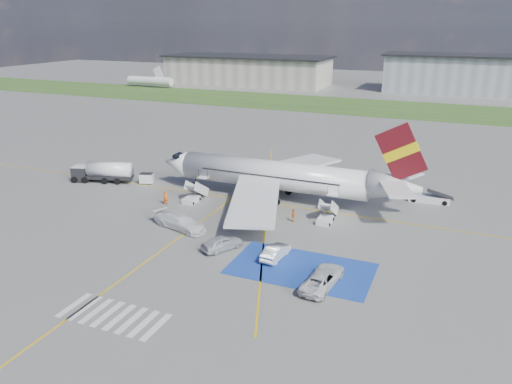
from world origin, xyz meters
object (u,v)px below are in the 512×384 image
fuel_tanker (103,173)px  car_silver_a (222,243)px  van_white_b (180,220)px  airliner (283,176)px  van_white_a (323,276)px  belt_loader (430,199)px  car_silver_b (276,252)px  gpu_cart (147,179)px

fuel_tanker → car_silver_a: bearing=-43.6°
car_silver_a → van_white_b: 7.83m
fuel_tanker → van_white_b: bearing=-44.7°
airliner → van_white_a: 23.37m
fuel_tanker → car_silver_a: (27.20, -14.18, -0.51)m
car_silver_a → van_white_b: bearing=5.9°
belt_loader → van_white_a: bearing=-108.1°
airliner → car_silver_b: (5.37, -16.83, -2.66)m
fuel_tanker → airliner: bearing=-9.9°
car_silver_a → van_white_a: size_ratio=0.89×
airliner → car_silver_b: bearing=-72.3°
airliner → car_silver_b: size_ratio=8.25×
fuel_tanker → gpu_cart: 6.86m
van_white_b → car_silver_b: bearing=-86.4°
belt_loader → car_silver_a: belt_loader is taller
gpu_cart → car_silver_a: size_ratio=0.48×
gpu_cart → car_silver_b: (26.59, -15.57, 0.01)m
van_white_b → belt_loader: bearing=-35.6°
gpu_cart → belt_loader: size_ratio=0.38×
gpu_cart → van_white_b: (13.45, -12.70, 0.39)m
gpu_cart → fuel_tanker: bearing=177.6°
belt_loader → van_white_b: size_ratio=1.01×
airliner → belt_loader: size_ratio=6.40×
car_silver_b → van_white_a: size_ratio=0.86×
fuel_tanker → van_white_a: 42.82m
belt_loader → gpu_cart: bearing=-171.6°
airliner → belt_loader: (18.53, 6.97, -2.97)m
car_silver_a → car_silver_b: car_silver_a is taller
car_silver_b → airliner: bearing=-67.0°
gpu_cart → van_white_a: van_white_a is taller
fuel_tanker → van_white_b: (20.06, -10.96, -0.19)m
belt_loader → car_silver_b: (-13.16, -23.80, 0.31)m
van_white_a → gpu_cart: bearing=-24.9°
fuel_tanker → belt_loader: fuel_tanker is taller
fuel_tanker → belt_loader: bearing=-3.9°
fuel_tanker → gpu_cart: bearing=-1.4°
car_silver_a → van_white_b: van_white_b is taller
airliner → van_white_a: airliner is taller
belt_loader → car_silver_a: size_ratio=1.25×
airliner → car_silver_a: 17.38m
gpu_cart → car_silver_b: bearing=-47.4°
fuel_tanker → belt_loader: 47.44m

